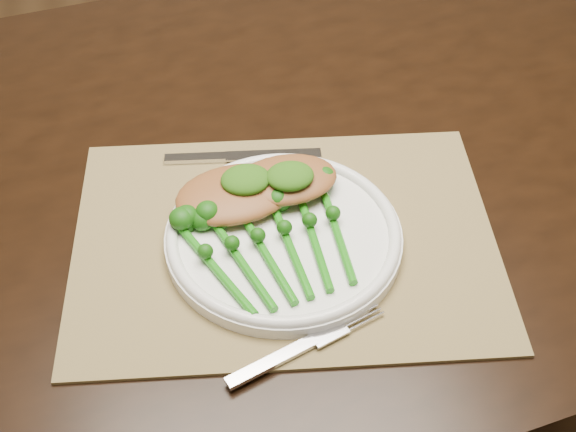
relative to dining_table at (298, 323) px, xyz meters
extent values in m
cube|color=black|center=(0.00, 0.00, 0.35)|extent=(1.72, 1.14, 0.04)
cube|color=olive|center=(-0.05, -0.16, 0.38)|extent=(0.52, 0.41, 0.00)
cylinder|color=white|center=(-0.05, -0.16, 0.39)|extent=(0.27, 0.27, 0.02)
torus|color=white|center=(-0.05, -0.16, 0.39)|extent=(0.26, 0.26, 0.01)
cube|color=silver|center=(-0.13, 0.00, 0.38)|extent=(0.08, 0.02, 0.01)
cube|color=silver|center=(-0.04, -0.02, 0.38)|extent=(0.12, 0.03, 0.00)
cube|color=silver|center=(-0.09, -0.32, 0.38)|extent=(0.10, 0.05, 0.01)
ellipsoid|color=brown|center=(-0.10, -0.10, 0.41)|extent=(0.15, 0.11, 0.03)
ellipsoid|color=brown|center=(-0.04, -0.09, 0.41)|extent=(0.13, 0.09, 0.02)
ellipsoid|color=#194309|center=(-0.08, -0.10, 0.42)|extent=(0.06, 0.05, 0.02)
ellipsoid|color=#194309|center=(-0.03, -0.10, 0.43)|extent=(0.06, 0.05, 0.02)
camera|label=1|loc=(-0.16, -0.77, 1.05)|focal=50.00mm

